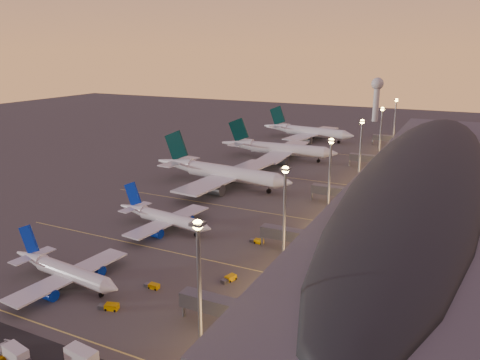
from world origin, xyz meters
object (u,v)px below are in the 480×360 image
radar_tower (377,92)px  baggage_tug_c (257,241)px  airliner_wide_mid (277,149)px  baggage_tug_b (152,286)px  airliner_narrow_north (163,217)px  catering_truck_b (83,360)px  catering_truck_a (17,356)px  airliner_wide_far (307,131)px  airliner_narrow_south (64,271)px  airliner_wide_near (220,172)px  baggage_tug_d (229,279)px  baggage_tug_a (109,307)px

radar_tower → baggage_tug_c: size_ratio=8.32×
airliner_wide_mid → baggage_tug_b: size_ratio=16.51×
airliner_narrow_north → baggage_tug_b: (19.31, -32.05, -2.81)m
catering_truck_b → catering_truck_a: bearing=-154.2°
airliner_narrow_north → catering_truck_a: 65.77m
airliner_wide_far → baggage_tug_c: 160.66m
airliner_narrow_south → airliner_wide_mid: (-3.55, 141.68, 1.79)m
airliner_wide_near → airliner_narrow_south: bearing=-80.3°
catering_truck_b → airliner_wide_near: bearing=112.1°
airliner_wide_mid → baggage_tug_b: airliner_wide_mid is taller
airliner_narrow_south → airliner_wide_far: airliner_wide_far is taller
baggage_tug_d → airliner_wide_far: bearing=30.3°
catering_truck_a → catering_truck_b: catering_truck_b is taller
catering_truck_a → baggage_tug_a: bearing=94.9°
airliner_wide_mid → baggage_tug_c: 106.23m
airliner_wide_far → catering_truck_b: airliner_wide_far is taller
baggage_tug_c → baggage_tug_a: bearing=-106.9°
airliner_narrow_north → baggage_tug_b: 37.52m
airliner_wide_far → catering_truck_a: size_ratio=10.03×
baggage_tug_c → baggage_tug_d: bearing=-82.5°
airliner_wide_mid → baggage_tug_c: size_ratio=15.42×
airliner_wide_far → baggage_tug_a: size_ratio=13.24×
airliner_narrow_north → baggage_tug_b: bearing=-52.0°
radar_tower → catering_truck_a: (-1.54, -315.36, -20.39)m
airliner_wide_far → baggage_tug_c: (37.06, -156.27, -4.38)m
airliner_narrow_north → radar_tower: (16.10, 251.24, 18.57)m
airliner_wide_mid → airliner_wide_far: bearing=90.4°
airliner_narrow_south → catering_truck_b: 33.21m
radar_tower → baggage_tug_d: 273.99m
airliner_wide_far → baggage_tug_d: bearing=-68.7°
baggage_tug_b → airliner_narrow_north: bearing=121.0°
airliner_wide_mid → baggage_tug_a: size_ratio=13.41×
baggage_tug_d → baggage_tug_a: bearing=160.4°
airliner_wide_mid → radar_tower: size_ratio=1.85×
airliner_wide_near → catering_truck_b: (32.46, -108.93, -3.53)m
airliner_narrow_north → baggage_tug_d: 39.81m
airliner_narrow_south → baggage_tug_c: bearing=58.9°
radar_tower → airliner_narrow_north: bearing=-93.7°
airliner_narrow_south → airliner_narrow_north: airliner_narrow_north is taller
baggage_tug_c → airliner_narrow_south: bearing=-126.8°
baggage_tug_a → radar_tower: bearing=74.1°
airliner_wide_near → baggage_tug_c: size_ratio=16.23×
airliner_wide_mid → baggage_tug_a: bearing=-84.7°
catering_truck_a → radar_tower: bearing=100.6°
airliner_narrow_north → airliner_wide_near: bearing=104.8°
catering_truck_b → baggage_tug_d: catering_truck_b is taller
airliner_narrow_south → baggage_tug_a: airliner_narrow_south is taller
radar_tower → baggage_tug_c: (14.20, -249.28, -21.34)m
airliner_narrow_north → airliner_wide_mid: 102.59m
airliner_wide_far → baggage_tug_b: airliner_wide_far is taller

